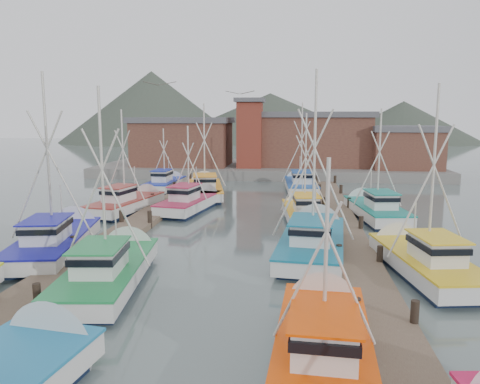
# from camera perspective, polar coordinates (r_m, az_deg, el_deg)

# --- Properties ---
(ground) EXTENTS (260.00, 260.00, 0.00)m
(ground) POSITION_cam_1_polar(r_m,az_deg,el_deg) (26.40, -1.68, -7.35)
(ground) COLOR #4E5D5C
(ground) RESTS_ON ground
(dock_left) EXTENTS (2.30, 46.00, 1.50)m
(dock_left) POSITION_cam_1_polar(r_m,az_deg,el_deg) (31.85, -13.16, -4.31)
(dock_left) COLOR brown
(dock_left) RESTS_ON ground
(dock_right) EXTENTS (2.30, 46.00, 1.50)m
(dock_right) POSITION_cam_1_polar(r_m,az_deg,el_deg) (30.14, 12.84, -5.07)
(dock_right) COLOR brown
(dock_right) RESTS_ON ground
(quay) EXTENTS (44.00, 16.00, 1.20)m
(quay) POSITION_cam_1_polar(r_m,az_deg,el_deg) (62.52, 3.38, 2.83)
(quay) COLOR slate
(quay) RESTS_ON ground
(shed_left) EXTENTS (12.72, 8.48, 6.20)m
(shed_left) POSITION_cam_1_polar(r_m,az_deg,el_deg) (61.90, -6.98, 6.18)
(shed_left) COLOR brown
(shed_left) RESTS_ON quay
(shed_center) EXTENTS (14.84, 9.54, 6.90)m
(shed_center) POSITION_cam_1_polar(r_m,az_deg,el_deg) (62.12, 8.98, 6.47)
(shed_center) COLOR brown
(shed_center) RESTS_ON quay
(shed_right) EXTENTS (8.48, 6.36, 5.20)m
(shed_right) POSITION_cam_1_polar(r_m,az_deg,el_deg) (60.59, 19.55, 5.19)
(shed_right) COLOR brown
(shed_right) RESTS_ON quay
(lookout_tower) EXTENTS (3.60, 3.60, 8.50)m
(lookout_tower) POSITION_cam_1_polar(r_m,az_deg,el_deg) (58.34, 1.20, 7.26)
(lookout_tower) COLOR maroon
(lookout_tower) RESTS_ON quay
(distant_hills) EXTENTS (175.00, 140.00, 42.00)m
(distant_hills) POSITION_cam_1_polar(r_m,az_deg,el_deg) (148.72, 0.50, 6.30)
(distant_hills) COLOR #3C4439
(distant_hills) RESTS_ON ground
(boat_1) EXTENTS (3.23, 9.04, 7.16)m
(boat_1) POSITION_cam_1_polar(r_m,az_deg,el_deg) (15.32, 10.08, -17.48)
(boat_1) COLOR #101C37
(boat_1) RESTS_ON ground
(boat_4) EXTENTS (3.88, 9.48, 9.57)m
(boat_4) POSITION_cam_1_polar(r_m,az_deg,el_deg) (22.26, -15.39, -9.02)
(boat_4) COLOR #101C37
(boat_4) RESTS_ON ground
(boat_5) EXTENTS (4.38, 10.59, 10.90)m
(boat_5) POSITION_cam_1_polar(r_m,az_deg,el_deg) (26.58, 8.91, -5.81)
(boat_5) COLOR #101C37
(boat_5) RESTS_ON ground
(boat_6) EXTENTS (4.74, 10.05, 10.68)m
(boat_6) POSITION_cam_1_polar(r_m,az_deg,el_deg) (28.21, -21.35, -5.46)
(boat_6) COLOR #101C37
(boat_6) RESTS_ON ground
(boat_7) EXTENTS (4.16, 9.13, 9.72)m
(boat_7) POSITION_cam_1_polar(r_m,az_deg,el_deg) (24.39, 21.19, -7.71)
(boat_7) COLOR #101C37
(boat_7) RESTS_ON ground
(boat_8) EXTENTS (4.07, 9.04, 7.51)m
(boat_8) POSITION_cam_1_polar(r_m,az_deg,el_deg) (38.09, -5.84, -1.20)
(boat_8) COLOR #101C37
(boat_8) RESTS_ON ground
(boat_9) EXTENTS (3.35, 8.37, 8.39)m
(boat_9) POSITION_cam_1_polar(r_m,az_deg,el_deg) (33.74, 7.72, -2.58)
(boat_9) COLOR #101C37
(boat_9) RESTS_ON ground
(boat_10) EXTENTS (4.17, 9.02, 8.76)m
(boat_10) POSITION_cam_1_polar(r_m,az_deg,el_deg) (38.44, -13.33, -1.30)
(boat_10) COLOR #101C37
(boat_10) RESTS_ON ground
(boat_11) EXTENTS (4.00, 9.17, 8.83)m
(boat_11) POSITION_cam_1_polar(r_m,az_deg,el_deg) (36.27, 15.99, -2.03)
(boat_11) COLOR #101C37
(boat_11) RESTS_ON ground
(boat_12) EXTENTS (5.01, 10.32, 9.60)m
(boat_12) POSITION_cam_1_polar(r_m,az_deg,el_deg) (44.74, -4.32, 0.38)
(boat_12) COLOR #101C37
(boat_12) RESTS_ON ground
(boat_13) EXTENTS (3.87, 9.42, 9.66)m
(boat_13) POSITION_cam_1_polar(r_m,az_deg,el_deg) (47.71, 7.36, 0.88)
(boat_13) COLOR #101C37
(boat_13) RESTS_ON ground
(boat_14) EXTENTS (2.89, 7.96, 6.92)m
(boat_14) POSITION_cam_1_polar(r_m,az_deg,el_deg) (48.67, -8.94, 1.00)
(boat_14) COLOR #101C37
(boat_14) RESTS_ON ground
(gull_near) EXTENTS (1.52, 0.66, 0.24)m
(gull_near) POSITION_cam_1_polar(r_m,az_deg,el_deg) (22.06, -9.78, 12.85)
(gull_near) COLOR gray
(gull_near) RESTS_ON ground
(gull_far) EXTENTS (1.54, 0.60, 0.24)m
(gull_far) POSITION_cam_1_polar(r_m,az_deg,el_deg) (25.15, -0.00, 11.98)
(gull_far) COLOR gray
(gull_far) RESTS_ON ground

